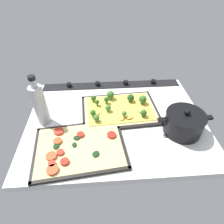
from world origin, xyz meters
TOP-DOWN VIEW (x-y plane):
  - ground_plane at (0.00, 0.00)cm, footprint 83.37×64.64cm
  - stove_control_panel at (0.00, -28.82)cm, footprint 80.04×7.00cm
  - baking_tray_front at (-2.34, -5.07)cm, footprint 38.68×28.59cm
  - broccoli_pizza at (-2.33, -5.35)cm, footprint 36.12×26.03cm
  - baking_tray_back at (16.12, 17.18)cm, footprint 38.85×30.44cm
  - veggie_pizza_back at (16.86, 17.32)cm, footprint 36.21×27.80cm
  - cooking_pot at (-28.45, 10.38)cm, footprint 23.55×16.68cm
  - oil_bottle at (33.38, 0.20)cm, footprint 5.75×5.75cm

SIDE VIEW (x-z plane):
  - ground_plane at x=0.00cm, z-range -3.00..0.00cm
  - baking_tray_back at x=16.12cm, z-range -0.28..1.02cm
  - baking_tray_front at x=-2.34cm, z-range -0.28..1.02cm
  - stove_control_panel at x=0.00cm, z-range -0.75..1.85cm
  - veggie_pizza_back at x=16.86cm, z-range 0.14..2.04cm
  - broccoli_pizza at x=-2.33cm, z-range -1.11..4.91cm
  - cooking_pot at x=-28.45cm, z-range -1.14..10.96cm
  - oil_bottle at x=33.38cm, z-range -1.88..22.42cm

